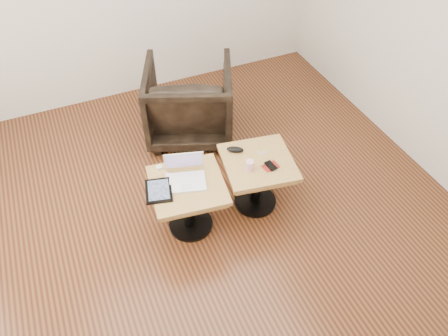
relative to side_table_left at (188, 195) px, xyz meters
name	(u,v)px	position (x,y,z in m)	size (l,w,h in m)	color
room_shell	(197,98)	(0.10, -0.05, 0.96)	(4.52, 4.52, 2.71)	#3B1710
side_table_left	(188,195)	(0.00, 0.00, 0.00)	(0.64, 0.64, 0.52)	black
side_table_right	(257,172)	(0.63, 0.01, 0.00)	(0.66, 0.66, 0.52)	black
laptop	(185,175)	(0.00, 0.06, 0.17)	(0.37, 0.35, 0.22)	white
tablet	(159,191)	(-0.23, 0.01, 0.14)	(0.26, 0.30, 0.02)	black
charging_adapter	(159,167)	(-0.15, 0.25, 0.14)	(0.04, 0.04, 0.02)	white
glasses_case	(235,149)	(0.50, 0.19, 0.15)	(0.15, 0.06, 0.05)	black
striped_cup	(250,165)	(0.52, -0.05, 0.17)	(0.07, 0.07, 0.09)	#E85792
earbuds_tangle	(262,152)	(0.70, 0.08, 0.14)	(0.07, 0.05, 0.01)	white
phone_on_sleeve	(271,166)	(0.69, -0.09, 0.14)	(0.14, 0.12, 0.02)	#800D03
armchair	(189,102)	(0.45, 1.19, 0.00)	(0.85, 0.87, 0.79)	black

